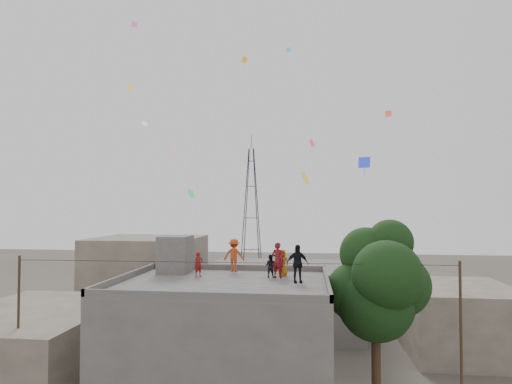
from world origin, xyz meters
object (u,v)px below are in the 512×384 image
at_px(stair_head_box, 175,254).
at_px(person_red_adult, 278,260).
at_px(transmission_tower, 251,211).
at_px(person_dark_adult, 297,264).
at_px(tree, 379,283).

xyz_separation_m(stair_head_box, person_red_adult, (5.72, -1.12, -0.10)).
xyz_separation_m(transmission_tower, person_dark_adult, (7.54, -39.75, -2.07)).
bearing_deg(transmission_tower, person_dark_adult, -79.26).
bearing_deg(person_dark_adult, tree, -7.58).
bearing_deg(tree, stair_head_box, 169.26).
xyz_separation_m(person_red_adult, person_dark_adult, (1.02, -1.23, 0.00)).
height_order(stair_head_box, transmission_tower, transmission_tower).
height_order(tree, transmission_tower, transmission_tower).
relative_size(stair_head_box, person_red_adult, 1.11).
height_order(person_red_adult, person_dark_adult, person_dark_adult).
bearing_deg(person_dark_adult, stair_head_box, 148.02).
bearing_deg(person_red_adult, stair_head_box, 11.88).
height_order(transmission_tower, person_dark_adult, transmission_tower).
relative_size(transmission_tower, person_red_adult, 11.14).
distance_m(stair_head_box, person_dark_adult, 7.14).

